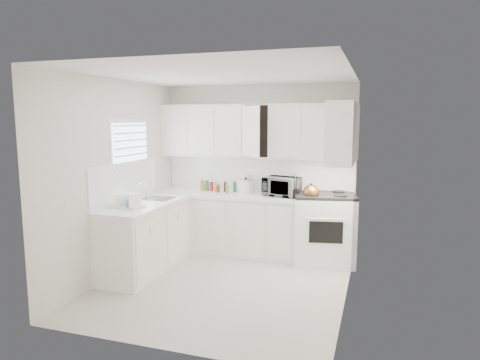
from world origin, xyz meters
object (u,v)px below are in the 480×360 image
at_px(stove, 325,219).
at_px(dish_rack, 127,200).
at_px(rice_cooker, 246,185).
at_px(microwave, 281,184).
at_px(tea_kettle, 311,191).
at_px(utensil_crock, 295,187).

height_order(stove, dish_rack, stove).
xyz_separation_m(rice_cooker, dish_rack, (-1.12, -1.56, -0.02)).
distance_m(stove, microwave, 0.80).
bearing_deg(stove, dish_rack, -159.12).
xyz_separation_m(tea_kettle, utensil_crock, (-0.23, 0.03, 0.05)).
height_order(utensil_crock, dish_rack, utensil_crock).
relative_size(microwave, dish_rack, 1.35).
relative_size(stove, utensil_crock, 3.91).
bearing_deg(stove, tea_kettle, -148.68).
xyz_separation_m(stove, tea_kettle, (-0.18, -0.16, 0.42)).
bearing_deg(utensil_crock, microwave, 148.07).
bearing_deg(dish_rack, stove, 34.58).
distance_m(tea_kettle, microwave, 0.50).
height_order(tea_kettle, rice_cooker, tea_kettle).
bearing_deg(rice_cooker, microwave, -5.05).
distance_m(stove, utensil_crock, 0.63).
bearing_deg(microwave, utensil_crock, -16.23).
height_order(stove, tea_kettle, stove).
height_order(rice_cooker, dish_rack, rice_cooker).
height_order(tea_kettle, utensil_crock, utensil_crock).
bearing_deg(stove, rice_cooker, 163.55).
bearing_deg(rice_cooker, utensil_crock, -11.57).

